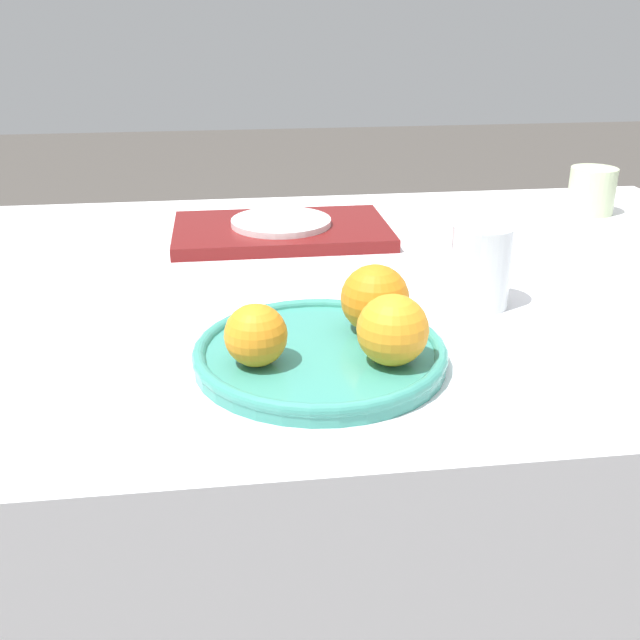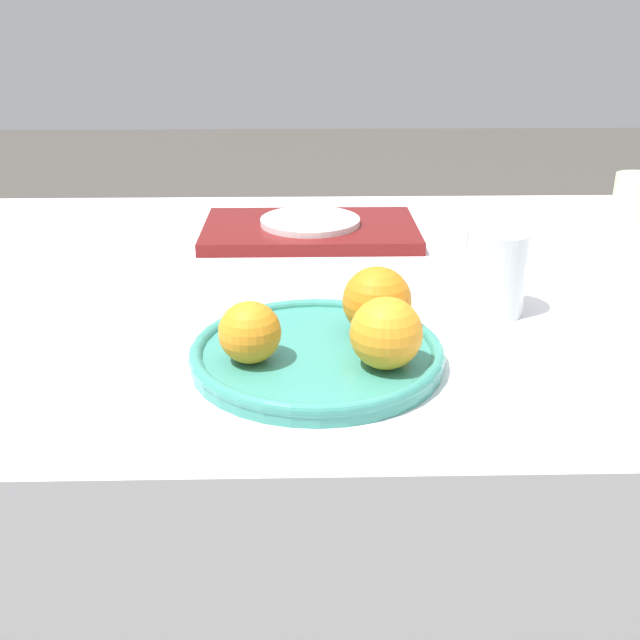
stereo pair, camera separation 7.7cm
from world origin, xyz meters
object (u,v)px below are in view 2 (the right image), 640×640
Objects in this scene: napkin at (516,256)px; side_plate at (312,221)px; cup_1 at (640,198)px; water_glass at (498,272)px; orange_0 at (380,301)px; serving_tray at (312,230)px; orange_2 at (253,332)px; orange_1 at (390,333)px; fruit_platter at (320,353)px.

side_plate is at bearing 158.17° from napkin.
cup_1 is at bearing 37.00° from napkin.
orange_0 is at bearing -147.89° from water_glass.
serving_tray is at bearing -172.31° from cup_1.
side_plate is at bearing 82.32° from orange_2.
side_plate is at bearing 97.85° from orange_1.
orange_1 reaches higher than orange_2.
fruit_platter is at bearing -136.14° from cup_1.
water_glass is at bearing 32.11° from orange_0.
orange_2 reaches higher than serving_tray.
orange_2 is 0.52m from napkin.
orange_1 is at bearing -30.26° from fruit_platter.
orange_2 is at bearing -150.42° from water_glass.
side_plate is (-0.07, 0.50, -0.03)m from orange_1.
water_glass is at bearing -55.92° from serving_tray.
serving_tray is at bearing 0.00° from side_plate.
napkin is (0.37, 0.37, -0.04)m from orange_2.
serving_tray is 0.57m from cup_1.
fruit_platter is at bearing -89.78° from side_plate.
orange_0 is at bearing -127.95° from napkin.
water_glass is (0.22, 0.14, 0.04)m from fruit_platter.
orange_2 is (-0.13, -0.07, -0.01)m from orange_0.
cup_1 is at bearing 43.86° from fruit_platter.
side_plate is (-0.07, 0.42, -0.03)m from orange_0.
fruit_platter is 2.62× the size of water_glass.
orange_2 is at bearing -97.68° from serving_tray.
orange_0 is 0.93× the size of cup_1.
fruit_platter is 3.28× the size of cup_1.
orange_0 reaches higher than orange_2.
orange_2 is at bearing -153.47° from orange_0.
serving_tray is at bearing 124.08° from water_glass.
water_glass is at bearing -130.52° from cup_1.
fruit_platter is 0.78m from cup_1.
orange_0 is at bearing -134.90° from cup_1.
orange_0 is 0.65× the size of napkin.
fruit_platter is at bearing -147.26° from orange_0.
fruit_platter is 0.08m from orange_2.
side_plate reaches higher than napkin.
orange_1 is at bearing -82.15° from serving_tray.
orange_2 is at bearing -160.28° from fruit_platter.
serving_tray is (-0.22, 0.33, -0.04)m from water_glass.
cup_1 is (0.49, 0.58, -0.01)m from orange_1.
serving_tray is 0.33m from napkin.
serving_tray is at bearing 97.85° from orange_1.
fruit_platter is 0.46m from napkin.
napkin is at bearing 68.21° from water_glass.
serving_tray is 4.21× the size of cup_1.
orange_1 is (0.00, -0.08, -0.00)m from orange_0.
orange_2 is at bearing -135.07° from napkin.
orange_1 is 0.45× the size of side_plate.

